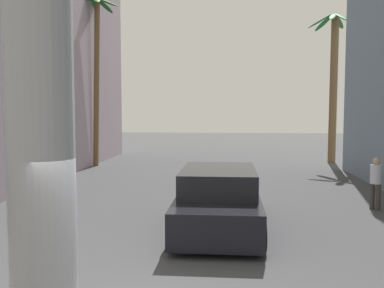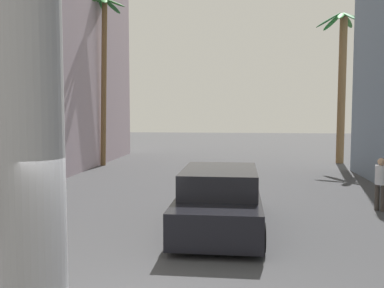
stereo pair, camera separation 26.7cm
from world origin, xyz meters
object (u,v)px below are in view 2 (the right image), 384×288
object	(u,v)px
palm_tree_far_left	(104,60)
car_lead	(220,200)
palm_tree_far_right	(342,76)
pedestrian_mid_right	(381,180)

from	to	relation	value
palm_tree_far_left	car_lead	bearing A→B (deg)	-60.21
car_lead	palm_tree_far_right	world-z (taller)	palm_tree_far_right
car_lead	pedestrian_mid_right	world-z (taller)	pedestrian_mid_right
palm_tree_far_left	pedestrian_mid_right	bearing A→B (deg)	-39.52
car_lead	palm_tree_far_right	size ratio (longest dim) A/B	0.59
car_lead	palm_tree_far_right	xyz separation A→B (m)	(6.33, 14.68, 4.31)
car_lead	palm_tree_far_left	world-z (taller)	palm_tree_far_left
car_lead	palm_tree_far_left	bearing A→B (deg)	119.79
car_lead	palm_tree_far_left	distance (m)	14.91
pedestrian_mid_right	palm_tree_far_left	bearing A→B (deg)	140.48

